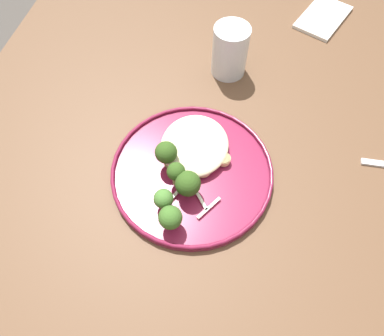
{
  "coord_description": "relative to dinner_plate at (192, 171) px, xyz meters",
  "views": [
    {
      "loc": [
        -0.33,
        -0.06,
        1.29
      ],
      "look_at": [
        -0.03,
        0.01,
        0.76
      ],
      "focal_mm": 32.55,
      "sensor_mm": 36.0,
      "label": 1
    }
  ],
  "objects": [
    {
      "name": "ground",
      "position": [
        0.03,
        -0.01,
        -0.75
      ],
      "size": [
        6.0,
        6.0,
        0.0
      ],
      "primitive_type": "plane",
      "color": "#47423D"
    },
    {
      "name": "wooden_dining_table",
      "position": [
        0.03,
        -0.01,
        -0.09
      ],
      "size": [
        1.4,
        1.0,
        0.74
      ],
      "color": "brown",
      "rests_on": "ground"
    },
    {
      "name": "dinner_plate",
      "position": [
        0.0,
        0.0,
        0.0
      ],
      "size": [
        0.29,
        0.29,
        0.02
      ],
      "color": "maroon",
      "rests_on": "wooden_dining_table"
    },
    {
      "name": "noodle_bed",
      "position": [
        0.05,
        0.0,
        0.02
      ],
      "size": [
        0.14,
        0.12,
        0.03
      ],
      "color": "beige",
      "rests_on": "dinner_plate"
    },
    {
      "name": "seared_scallop_rear_pale",
      "position": [
        0.03,
        0.01,
        0.01
      ],
      "size": [
        0.02,
        0.02,
        0.01
      ],
      "color": "beige",
      "rests_on": "dinner_plate"
    },
    {
      "name": "seared_scallop_right_edge",
      "position": [
        0.0,
        -0.02,
        0.01
      ],
      "size": [
        0.03,
        0.03,
        0.01
      ],
      "color": "#E5C689",
      "rests_on": "dinner_plate"
    },
    {
      "name": "seared_scallop_center_golden",
      "position": [
        0.04,
        -0.03,
        0.01
      ],
      "size": [
        0.03,
        0.03,
        0.02
      ],
      "color": "beige",
      "rests_on": "dinner_plate"
    },
    {
      "name": "seared_scallop_tilted_round",
      "position": [
        0.07,
        0.01,
        0.01
      ],
      "size": [
        0.03,
        0.03,
        0.02
      ],
      "color": "#E5C689",
      "rests_on": "dinner_plate"
    },
    {
      "name": "seared_scallop_on_noodles",
      "position": [
        0.03,
        -0.05,
        0.01
      ],
      "size": [
        0.03,
        0.03,
        0.01
      ],
      "color": "#DBB77A",
      "rests_on": "dinner_plate"
    },
    {
      "name": "seared_scallop_tiny_bay",
      "position": [
        0.07,
        0.03,
        0.01
      ],
      "size": [
        0.03,
        0.03,
        0.02
      ],
      "color": "#DBB77A",
      "rests_on": "dinner_plate"
    },
    {
      "name": "broccoli_floret_beside_noodles",
      "position": [
        -0.03,
        0.02,
        0.04
      ],
      "size": [
        0.03,
        0.03,
        0.06
      ],
      "color": "#7A994C",
      "rests_on": "dinner_plate"
    },
    {
      "name": "broccoli_floret_tall_stalk",
      "position": [
        -0.04,
        -0.0,
        0.04
      ],
      "size": [
        0.04,
        0.04,
        0.06
      ],
      "color": "#7A994C",
      "rests_on": "dinner_plate"
    },
    {
      "name": "broccoli_floret_left_leaning",
      "position": [
        -0.11,
        0.01,
        0.04
      ],
      "size": [
        0.04,
        0.04,
        0.05
      ],
      "color": "#7A994C",
      "rests_on": "dinner_plate"
    },
    {
      "name": "broccoli_floret_small_sprig",
      "position": [
        0.0,
        0.05,
        0.04
      ],
      "size": [
        0.04,
        0.04,
        0.06
      ],
      "color": "#89A356",
      "rests_on": "dinner_plate"
    },
    {
      "name": "broccoli_floret_center_pile",
      "position": [
        -0.08,
        0.03,
        0.03
      ],
      "size": [
        0.03,
        0.03,
        0.05
      ],
      "color": "#7A994C",
      "rests_on": "dinner_plate"
    },
    {
      "name": "onion_sliver_long_sliver",
      "position": [
        -0.05,
        -0.02,
        0.01
      ],
      "size": [
        0.05,
        0.04,
        0.0
      ],
      "primitive_type": "cube",
      "rotation": [
        0.0,
        0.0,
        0.67
      ],
      "color": "silver",
      "rests_on": "dinner_plate"
    },
    {
      "name": "onion_sliver_short_strip",
      "position": [
        -0.07,
        -0.04,
        0.01
      ],
      "size": [
        0.05,
        0.03,
        0.0
      ],
      "primitive_type": "cube",
      "rotation": [
        0.0,
        0.0,
        2.54
      ],
      "color": "silver",
      "rests_on": "dinner_plate"
    },
    {
      "name": "onion_sliver_curled_piece",
      "position": [
        -0.05,
        0.02,
        0.01
      ],
      "size": [
        0.05,
        0.03,
        0.0
      ],
      "primitive_type": "cube",
      "rotation": [
        0.0,
        0.0,
        5.83
      ],
      "color": "silver",
      "rests_on": "dinner_plate"
    },
    {
      "name": "water_glass",
      "position": [
        0.27,
        -0.02,
        0.04
      ],
      "size": [
        0.07,
        0.07,
        0.11
      ],
      "color": "silver",
      "rests_on": "wooden_dining_table"
    },
    {
      "name": "folded_napkin",
      "position": [
        0.49,
        -0.22,
        -0.0
      ],
      "size": [
        0.17,
        0.14,
        0.01
      ],
      "primitive_type": "cube",
      "rotation": [
        0.0,
        0.0,
        -0.42
      ],
      "color": "silver",
      "rests_on": "wooden_dining_table"
    }
  ]
}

